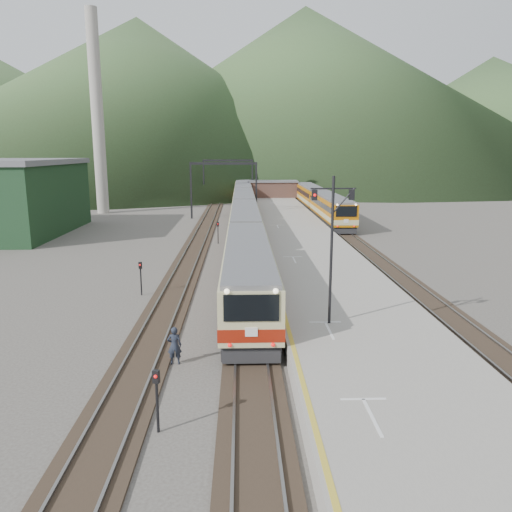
{
  "coord_description": "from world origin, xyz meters",
  "views": [
    {
      "loc": [
        -0.43,
        -16.64,
        9.45
      ],
      "look_at": [
        0.66,
        18.83,
        2.0
      ],
      "focal_mm": 35.0,
      "sensor_mm": 36.0,
      "label": 1
    }
  ],
  "objects_px": {
    "main_train": "(244,205)",
    "signal_mast": "(332,236)",
    "worker": "(174,346)",
    "second_train": "(319,202)"
  },
  "relations": [
    {
      "from": "main_train",
      "to": "signal_mast",
      "type": "height_order",
      "value": "signal_mast"
    },
    {
      "from": "second_train",
      "to": "signal_mast",
      "type": "height_order",
      "value": "signal_mast"
    },
    {
      "from": "worker",
      "to": "second_train",
      "type": "bearing_deg",
      "value": -109.65
    },
    {
      "from": "main_train",
      "to": "worker",
      "type": "relative_size",
      "value": 57.15
    },
    {
      "from": "main_train",
      "to": "signal_mast",
      "type": "bearing_deg",
      "value": -85.21
    },
    {
      "from": "main_train",
      "to": "worker",
      "type": "xyz_separation_m",
      "value": [
        -3.46,
        -50.0,
        -1.15
      ]
    },
    {
      "from": "signal_mast",
      "to": "worker",
      "type": "distance_m",
      "value": 9.08
    },
    {
      "from": "main_train",
      "to": "second_train",
      "type": "distance_m",
      "value": 12.27
    },
    {
      "from": "signal_mast",
      "to": "worker",
      "type": "relative_size",
      "value": 4.13
    },
    {
      "from": "second_train",
      "to": "worker",
      "type": "distance_m",
      "value": 56.31
    }
  ]
}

